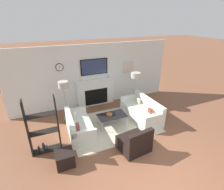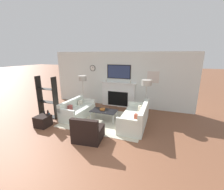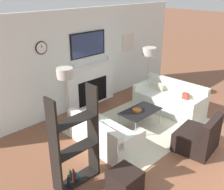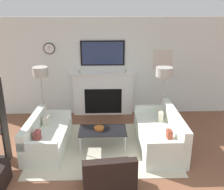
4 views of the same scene
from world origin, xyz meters
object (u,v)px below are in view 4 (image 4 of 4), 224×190
(decorative_bowl, at_px, (99,128))
(floor_lamp_left, at_px, (40,73))
(couch_left, at_px, (46,137))
(coffee_table, at_px, (103,131))
(couch_right, at_px, (160,135))
(armchair, at_px, (108,180))
(floor_lamp_right, at_px, (164,73))

(decorative_bowl, height_order, floor_lamp_left, floor_lamp_left)
(couch_left, bearing_deg, coffee_table, 0.03)
(couch_right, distance_m, floor_lamp_left, 3.12)
(couch_left, bearing_deg, armchair, -48.40)
(floor_lamp_left, xyz_separation_m, floor_lamp_right, (2.96, -0.00, -0.02))
(couch_right, distance_m, armchair, 1.90)
(coffee_table, distance_m, decorative_bowl, 0.11)
(decorative_bowl, bearing_deg, couch_left, -177.81)
(couch_right, height_order, floor_lamp_left, floor_lamp_left)
(armchair, relative_size, coffee_table, 0.89)
(couch_right, bearing_deg, armchair, -128.46)
(armchair, xyz_separation_m, decorative_bowl, (-0.17, 1.53, 0.19))
(couch_right, height_order, coffee_table, couch_right)
(couch_left, height_order, couch_right, couch_right)
(couch_right, relative_size, floor_lamp_left, 1.17)
(decorative_bowl, distance_m, floor_lamp_left, 1.94)
(decorative_bowl, relative_size, floor_lamp_left, 0.14)
(armchair, bearing_deg, couch_left, 131.60)
(couch_left, xyz_separation_m, armchair, (1.32, -1.49, 0.00))
(floor_lamp_left, bearing_deg, floor_lamp_right, -0.00)
(couch_left, xyz_separation_m, floor_lamp_left, (-0.23, 0.95, 1.21))
(floor_lamp_right, bearing_deg, couch_left, -160.89)
(couch_left, bearing_deg, couch_right, -0.03)
(decorative_bowl, distance_m, floor_lamp_right, 2.07)
(armchair, distance_m, floor_lamp_right, 3.05)
(coffee_table, height_order, floor_lamp_left, floor_lamp_left)
(couch_left, distance_m, floor_lamp_left, 1.55)
(couch_left, distance_m, armchair, 1.99)
(coffee_table, height_order, decorative_bowl, decorative_bowl)
(armchair, relative_size, floor_lamp_left, 0.57)
(floor_lamp_right, bearing_deg, couch_right, -103.26)
(coffee_table, bearing_deg, decorative_bowl, 151.09)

